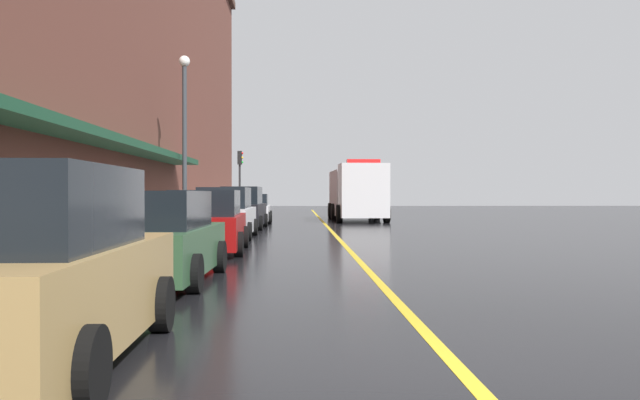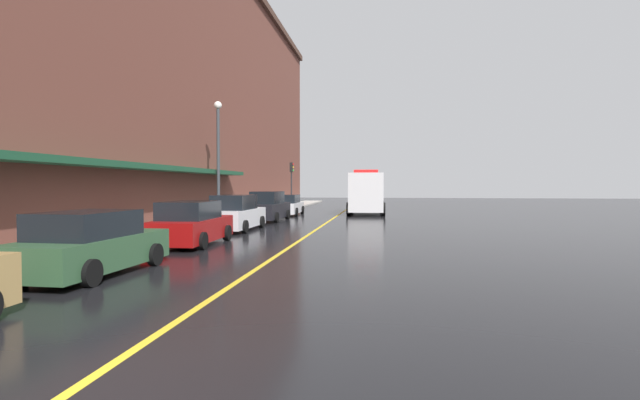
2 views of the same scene
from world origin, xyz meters
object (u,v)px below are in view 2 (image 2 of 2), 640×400
(parked_car_2, at_px, (191,224))
(parking_meter_1, at_px, (248,204))
(street_lamp_left, at_px, (218,149))
(parked_car_4, at_px, (268,207))
(box_truck, at_px, (366,193))
(traffic_light_near, at_px, (292,176))
(parked_car_3, at_px, (236,214))
(parked_car_5, at_px, (288,205))
(parked_car_1, at_px, (91,245))

(parked_car_2, bearing_deg, parking_meter_1, 4.90)
(parking_meter_1, relative_size, street_lamp_left, 0.19)
(parked_car_4, xyz_separation_m, box_truck, (5.98, 8.80, 0.76))
(box_truck, xyz_separation_m, traffic_light_near, (-7.33, 5.84, 1.51))
(traffic_light_near, bearing_deg, parked_car_2, -87.11)
(parked_car_3, height_order, street_lamp_left, street_lamp_left)
(street_lamp_left, bearing_deg, parked_car_4, 61.30)
(parking_meter_1, distance_m, traffic_light_near, 14.47)
(parking_meter_1, bearing_deg, parked_car_3, -79.06)
(parked_car_2, distance_m, parking_meter_1, 12.76)
(parked_car_5, xyz_separation_m, street_lamp_left, (-2.09, -9.48, 3.65))
(parked_car_2, relative_size, parked_car_3, 0.97)
(parked_car_4, bearing_deg, parking_meter_1, 78.87)
(traffic_light_near, bearing_deg, box_truck, -38.54)
(parked_car_2, height_order, parked_car_4, parked_car_4)
(parked_car_4, height_order, parking_meter_1, parked_car_4)
(parked_car_2, distance_m, traffic_light_near, 27.13)
(parking_meter_1, xyz_separation_m, street_lamp_left, (-0.60, -4.00, 3.34))
(parked_car_2, height_order, box_truck, box_truck)
(street_lamp_left, height_order, traffic_light_near, street_lamp_left)
(parked_car_4, bearing_deg, street_lamp_left, 152.99)
(parked_car_1, height_order, parked_car_2, parked_car_2)
(parking_meter_1, relative_size, traffic_light_near, 0.31)
(parked_car_1, xyz_separation_m, parking_meter_1, (-1.31, 18.85, 0.28))
(parked_car_1, distance_m, parked_car_2, 6.18)
(parked_car_3, relative_size, parked_car_4, 1.00)
(parked_car_3, bearing_deg, parked_car_1, -179.47)
(parked_car_2, height_order, traffic_light_near, traffic_light_near)
(parked_car_2, distance_m, parked_car_3, 5.84)
(parked_car_2, xyz_separation_m, parking_meter_1, (-1.42, 12.67, 0.27))
(parking_meter_1, bearing_deg, street_lamp_left, -98.54)
(parked_car_3, xyz_separation_m, traffic_light_near, (-1.26, 21.15, 2.31))
(parked_car_3, xyz_separation_m, parked_car_5, (0.17, 12.32, -0.10))
(parked_car_4, distance_m, parked_car_5, 5.81)
(parked_car_1, xyz_separation_m, traffic_light_near, (-1.25, 33.17, 2.38))
(traffic_light_near, bearing_deg, parked_car_1, -87.84)
(parking_meter_1, bearing_deg, parked_car_1, -86.02)
(parked_car_2, bearing_deg, parked_car_4, -1.45)
(parked_car_5, bearing_deg, traffic_light_near, 8.18)
(parked_car_5, relative_size, parking_meter_1, 3.59)
(parked_car_5, distance_m, box_truck, 6.68)
(box_truck, distance_m, street_lamp_left, 15.07)
(parked_car_3, bearing_deg, street_lamp_left, 34.68)
(parked_car_1, xyz_separation_m, parked_car_3, (0.01, 12.02, 0.07))
(parked_car_1, distance_m, parked_car_3, 12.02)
(parked_car_5, distance_m, parking_meter_1, 5.69)
(parked_car_3, height_order, parking_meter_1, parked_car_3)
(parked_car_5, bearing_deg, parked_car_1, 178.58)
(parked_car_3, relative_size, traffic_light_near, 1.13)
(parked_car_4, relative_size, traffic_light_near, 1.14)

